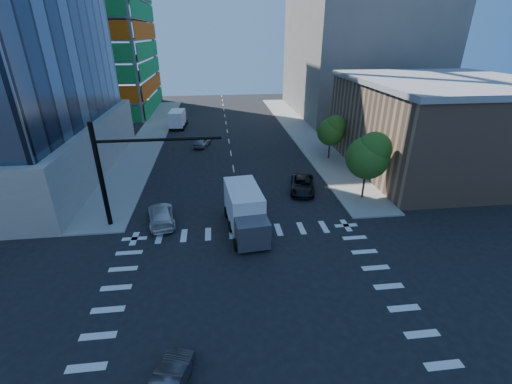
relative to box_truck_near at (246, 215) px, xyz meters
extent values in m
plane|color=black|center=(-0.22, -9.07, -1.57)|extent=(160.00, 160.00, 0.00)
cube|color=silver|center=(-0.22, -9.07, -1.56)|extent=(20.00, 20.00, 0.01)
cube|color=gray|center=(12.28, 30.93, -1.49)|extent=(5.00, 60.00, 0.15)
cube|color=gray|center=(-12.72, 30.93, -1.49)|extent=(5.00, 60.00, 0.15)
cube|color=#906D53|center=(24.78, 12.93, 3.43)|extent=(20.00, 22.00, 10.00)
cube|color=gray|center=(24.78, 12.93, 8.73)|extent=(20.50, 22.50, 0.60)
cube|color=slate|center=(26.78, 45.93, 12.43)|extent=(24.00, 30.00, 28.00)
cylinder|color=black|center=(-11.72, 2.43, 3.08)|extent=(0.40, 0.40, 9.00)
cylinder|color=black|center=(-6.72, 2.43, 5.98)|extent=(10.00, 0.24, 0.24)
imported|color=black|center=(-5.72, 2.43, 4.88)|extent=(0.16, 0.20, 1.00)
cylinder|color=#382316|center=(12.28, 4.93, -0.28)|extent=(0.20, 0.20, 2.27)
sphere|color=#1A4F15|center=(12.28, 4.93, 2.81)|extent=(4.16, 4.16, 4.16)
sphere|color=#457426|center=(12.68, 4.63, 3.78)|extent=(3.25, 3.25, 3.25)
cylinder|color=#382316|center=(12.58, 16.93, -0.45)|extent=(0.20, 0.20, 1.92)
sphere|color=#1A4F15|center=(12.58, 16.93, 2.16)|extent=(3.52, 3.52, 3.52)
sphere|color=#457426|center=(12.98, 16.63, 2.98)|extent=(2.75, 2.75, 2.75)
imported|color=black|center=(6.67, 7.39, -0.84)|extent=(3.56, 5.67, 1.46)
imported|color=silver|center=(-7.32, 2.42, -0.81)|extent=(3.06, 5.53, 1.52)
imported|color=gray|center=(-4.22, 24.68, -0.84)|extent=(2.97, 4.58, 1.45)
imported|color=#434246|center=(-4.86, -13.93, -0.91)|extent=(2.29, 4.22, 1.32)
cube|color=white|center=(0.00, 0.00, 0.53)|extent=(3.17, 5.76, 2.87)
cube|color=#46474F|center=(0.00, 0.00, -0.18)|extent=(2.72, 2.22, 2.10)
cube|color=white|center=(-8.70, 36.73, 0.27)|extent=(2.62, 4.96, 2.51)
cube|color=#46474F|center=(-8.70, 36.73, -0.36)|extent=(2.33, 1.88, 1.83)
camera|label=1|loc=(-2.12, -24.86, 13.75)|focal=24.00mm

